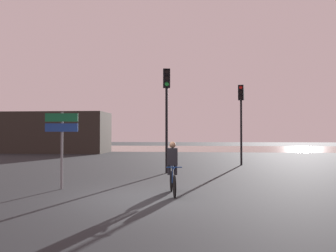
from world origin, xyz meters
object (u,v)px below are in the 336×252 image
(direction_sign_post, at_px, (62,136))
(cyclist, at_px, (173,167))
(distant_building, at_px, (54,133))
(traffic_light_center, at_px, (167,101))
(traffic_light_far_right, at_px, (241,110))

(direction_sign_post, xyz_separation_m, cyclist, (3.79, -0.55, -0.97))
(direction_sign_post, bearing_deg, distant_building, -70.78)
(distant_building, distance_m, direction_sign_post, 22.07)
(traffic_light_center, height_order, cyclist, traffic_light_center)
(traffic_light_center, distance_m, traffic_light_far_right, 5.88)
(traffic_light_center, xyz_separation_m, traffic_light_far_right, (4.04, 4.26, -0.12))
(direction_sign_post, bearing_deg, traffic_light_far_right, -134.19)
(traffic_light_far_right, distance_m, direction_sign_post, 11.58)
(distant_building, height_order, traffic_light_far_right, traffic_light_far_right)
(distant_building, height_order, traffic_light_center, traffic_light_center)
(traffic_light_center, bearing_deg, traffic_light_far_right, -143.41)
(traffic_light_center, xyz_separation_m, cyclist, (0.67, -5.27, -2.58))
(direction_sign_post, relative_size, cyclist, 1.54)
(distant_building, xyz_separation_m, cyclist, (13.05, -20.58, -1.13))
(cyclist, bearing_deg, distant_building, -67.20)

